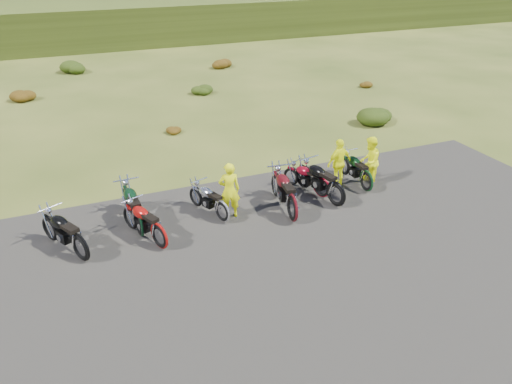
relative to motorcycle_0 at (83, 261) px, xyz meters
name	(u,v)px	position (x,y,z in m)	size (l,w,h in m)	color
ground	(269,240)	(4.79, -0.94, 0.00)	(300.00, 300.00, 0.00)	#364617
gravel_pad	(303,282)	(4.79, -2.94, 0.00)	(20.00, 12.00, 0.04)	black
hill_slope	(85,14)	(4.79, 49.06, 0.00)	(300.00, 46.00, 3.00)	#364316
shrub_2	(22,94)	(-1.41, 15.66, 0.38)	(1.30, 1.30, 0.77)	#632F0C
shrub_3	(74,66)	(1.49, 20.96, 0.46)	(1.56, 1.56, 0.92)	#22380E
shrub_4	(172,128)	(4.39, 8.26, 0.23)	(0.77, 0.77, 0.45)	#632F0C
shrub_5	(201,88)	(7.29, 13.56, 0.31)	(1.03, 1.03, 0.61)	#22380E
shrub_6	(221,62)	(10.19, 18.86, 0.38)	(1.30, 1.30, 0.77)	#632F0C
shrub_7	(376,113)	(13.09, 6.16, 0.46)	(1.56, 1.56, 0.92)	#22380E
shrub_8	(364,83)	(15.99, 11.46, 0.23)	(0.77, 0.77, 0.45)	#632F0C
motorcycle_0	(83,261)	(0.00, 0.00, 0.00)	(2.17, 0.72, 1.14)	black
motorcycle_1	(161,248)	(1.96, -0.20, 0.00)	(2.06, 0.69, 1.08)	#9E0E0B
motorcycle_2	(141,236)	(1.60, 0.64, 0.00)	(2.28, 0.76, 1.19)	black
motorcycle_3	(223,222)	(3.93, 0.49, 0.00)	(1.87, 0.62, 0.98)	silver
motorcycle_4	(292,221)	(5.82, -0.24, 0.00)	(2.35, 0.78, 1.23)	#490C10
motorcycle_5	(335,206)	(7.44, 0.06, 0.00)	(2.27, 0.76, 1.19)	black
motorcycle_6	(321,197)	(7.33, 0.74, 0.00)	(1.86, 0.62, 0.97)	maroon
motorcycle_7	(365,191)	(8.87, 0.56, 0.00)	(1.99, 0.66, 1.04)	black
person_middle	(229,191)	(4.23, 0.68, 0.85)	(0.62, 0.41, 1.70)	#E2E80C
person_right_a	(369,162)	(9.18, 0.94, 0.83)	(0.81, 0.63, 1.66)	#E2E80C
person_right_b	(339,163)	(8.25, 1.29, 0.81)	(0.95, 0.39, 1.62)	#E2E80C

